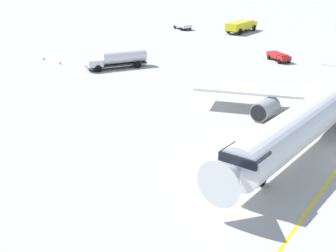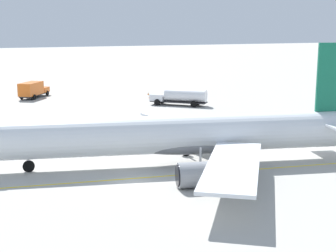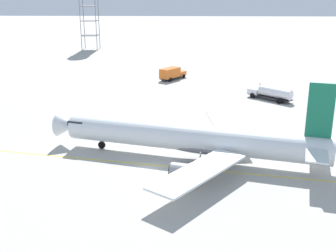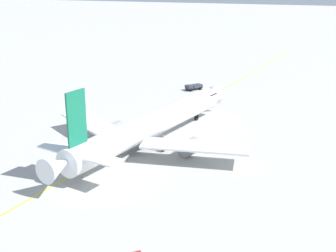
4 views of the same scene
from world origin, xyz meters
name	(u,v)px [view 1 (image 1 of 4)]	position (x,y,z in m)	size (l,w,h in m)	color
airliner_main	(328,107)	(6.53, 3.84, 2.92)	(42.16, 32.69, 11.84)	silver
pushback_tug_truck	(183,26)	(62.73, 40.89, 0.81)	(4.94, 5.27, 1.30)	#232326
ops_pickup_truck	(279,56)	(38.03, 14.00, 0.81)	(5.04, 4.72, 1.41)	#232326
fire_tender_truck	(241,26)	(63.83, 26.97, 1.54)	(10.48, 5.44, 2.50)	#232326
fuel_tanker_truck	(118,58)	(23.24, 37.31, 1.58)	(8.82, 8.62, 2.87)	#232326
safety_cone_near	(60,62)	(21.84, 47.68, 0.28)	(0.36, 0.36, 0.55)	orange
safety_cone_mid	(44,58)	(23.47, 52.17, 0.28)	(0.36, 0.36, 0.55)	orange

